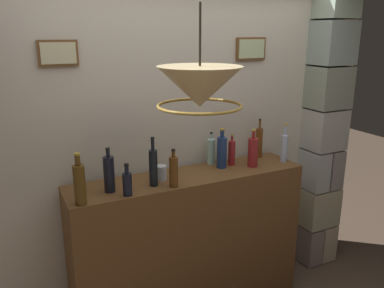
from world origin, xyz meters
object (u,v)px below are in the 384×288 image
(liquor_bottle_tequila, at_px, (211,151))
(pendant_lamp, at_px, (200,88))
(liquor_bottle_sherry, at_px, (127,183))
(liquor_bottle_whiskey, at_px, (153,167))
(liquor_bottle_rye, at_px, (109,174))
(liquor_bottle_port, at_px, (174,171))
(liquor_bottle_mezcal, at_px, (222,152))
(liquor_bottle_scotch, at_px, (253,152))
(liquor_bottle_rum, at_px, (232,153))
(liquor_bottle_gin, at_px, (259,142))
(liquor_bottle_bourbon, at_px, (284,147))
(glass_tumbler_rocks, at_px, (161,173))
(liquor_bottle_vodka, at_px, (80,183))

(liquor_bottle_tequila, relative_size, pendant_lamp, 0.50)
(liquor_bottle_sherry, height_order, pendant_lamp, pendant_lamp)
(liquor_bottle_whiskey, height_order, liquor_bottle_tequila, liquor_bottle_whiskey)
(liquor_bottle_whiskey, distance_m, liquor_bottle_rye, 0.30)
(liquor_bottle_tequila, xyz_separation_m, liquor_bottle_port, (-0.45, -0.30, 0.01))
(liquor_bottle_mezcal, relative_size, liquor_bottle_port, 1.17)
(liquor_bottle_scotch, distance_m, liquor_bottle_rum, 0.16)
(liquor_bottle_rum, relative_size, liquor_bottle_gin, 0.76)
(liquor_bottle_bourbon, relative_size, liquor_bottle_rye, 1.05)
(liquor_bottle_bourbon, height_order, liquor_bottle_gin, liquor_bottle_gin)
(liquor_bottle_sherry, xyz_separation_m, liquor_bottle_gin, (1.22, 0.29, 0.04))
(liquor_bottle_port, relative_size, glass_tumbler_rocks, 2.51)
(liquor_bottle_mezcal, distance_m, pendant_lamp, 1.06)
(liquor_bottle_tequila, distance_m, liquor_bottle_mezcal, 0.12)
(liquor_bottle_tequila, bearing_deg, liquor_bottle_scotch, -36.72)
(liquor_bottle_whiskey, xyz_separation_m, liquor_bottle_sherry, (-0.21, -0.08, -0.05))
(liquor_bottle_mezcal, relative_size, pendant_lamp, 0.60)
(liquor_bottle_tequila, bearing_deg, liquor_bottle_whiskey, -158.28)
(liquor_bottle_bourbon, relative_size, liquor_bottle_scotch, 1.05)
(liquor_bottle_rum, bearing_deg, pendant_lamp, -132.68)
(liquor_bottle_port, bearing_deg, liquor_bottle_vodka, -179.15)
(liquor_bottle_vodka, height_order, pendant_lamp, pendant_lamp)
(glass_tumbler_rocks, distance_m, pendant_lamp, 0.93)
(liquor_bottle_bourbon, xyz_separation_m, liquor_bottle_tequila, (-0.55, 0.21, -0.02))
(liquor_bottle_vodka, distance_m, glass_tumbler_rocks, 0.62)
(liquor_bottle_mezcal, height_order, liquor_bottle_port, liquor_bottle_mezcal)
(liquor_bottle_whiskey, relative_size, liquor_bottle_vodka, 1.05)
(liquor_bottle_mezcal, bearing_deg, liquor_bottle_bourbon, -10.51)
(liquor_bottle_whiskey, bearing_deg, liquor_bottle_tequila, 21.72)
(liquor_bottle_rye, relative_size, pendant_lamp, 0.58)
(liquor_bottle_gin, height_order, liquor_bottle_port, liquor_bottle_gin)
(liquor_bottle_tequila, height_order, liquor_bottle_port, liquor_bottle_port)
(liquor_bottle_scotch, bearing_deg, liquor_bottle_tequila, 143.28)
(liquor_bottle_scotch, bearing_deg, liquor_bottle_gin, 43.85)
(liquor_bottle_rye, xyz_separation_m, liquor_bottle_port, (0.41, -0.10, -0.01))
(liquor_bottle_rye, xyz_separation_m, pendant_lamp, (0.35, -0.59, 0.61))
(liquor_bottle_port, bearing_deg, pendant_lamp, -97.08)
(liquor_bottle_port, xyz_separation_m, pendant_lamp, (-0.06, -0.49, 0.62))
(liquor_bottle_vodka, xyz_separation_m, glass_tumbler_rocks, (0.59, 0.16, -0.08))
(liquor_bottle_whiskey, distance_m, liquor_bottle_bourbon, 1.12)
(liquor_bottle_scotch, bearing_deg, liquor_bottle_vodka, -174.95)
(pendant_lamp, bearing_deg, liquor_bottle_vodka, 139.14)
(liquor_bottle_whiskey, distance_m, liquor_bottle_vodka, 0.51)
(liquor_bottle_mezcal, bearing_deg, liquor_bottle_port, -158.41)
(liquor_bottle_whiskey, distance_m, liquor_bottle_rum, 0.72)
(liquor_bottle_scotch, bearing_deg, glass_tumbler_rocks, 176.61)
(liquor_bottle_sherry, height_order, liquor_bottle_vodka, liquor_bottle_vodka)
(liquor_bottle_mezcal, relative_size, liquor_bottle_rye, 1.03)
(liquor_bottle_mezcal, distance_m, liquor_bottle_scotch, 0.24)
(liquor_bottle_mezcal, xyz_separation_m, liquor_bottle_port, (-0.48, -0.19, -0.02))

